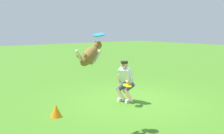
% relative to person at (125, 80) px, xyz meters
% --- Properties ---
extents(ground_plane, '(60.00, 60.00, 0.00)m').
position_rel_person_xyz_m(ground_plane, '(-0.27, 0.07, -0.70)').
color(ground_plane, '#437B23').
extents(person, '(0.53, 0.68, 1.29)m').
position_rel_person_xyz_m(person, '(0.00, 0.00, 0.00)').
color(person, silver).
rests_on(person, ground_plane).
extents(dog, '(0.97, 0.59, 0.56)m').
position_rel_person_xyz_m(dog, '(2.14, 1.29, 1.02)').
color(dog, olive).
extents(frisbee_flying, '(0.33, 0.34, 0.11)m').
position_rel_person_xyz_m(frisbee_flying, '(1.80, 1.13, 1.42)').
color(frisbee_flying, '#1F92DA').
extents(frisbee_held, '(0.34, 0.34, 0.09)m').
position_rel_person_xyz_m(frisbee_held, '(0.21, 0.33, -0.09)').
color(frisbee_held, yellow).
rests_on(frisbee_held, person).
extents(training_cone, '(0.30, 0.30, 0.33)m').
position_rel_person_xyz_m(training_cone, '(2.27, -0.13, -0.53)').
color(training_cone, orange).
rests_on(training_cone, ground_plane).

